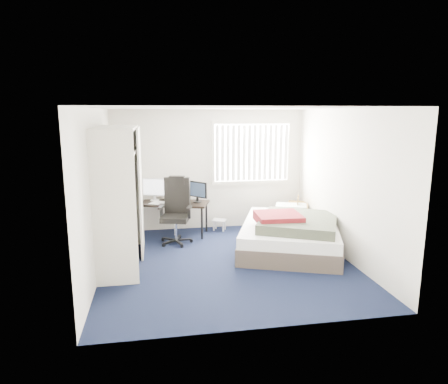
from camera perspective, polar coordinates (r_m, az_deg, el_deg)
ground at (r=6.70m, az=0.43°, el=-10.01°), size 4.20×4.20×0.00m
room_shell at (r=6.31m, az=0.45°, el=2.87°), size 4.20×4.20×4.20m
window_assembly at (r=8.47m, az=3.99°, el=5.62°), size 1.72×0.09×1.32m
closet at (r=6.52m, az=-14.59°, el=1.38°), size 0.64×1.84×2.22m
desk at (r=8.09m, az=-7.09°, el=-1.11°), size 1.47×1.00×1.12m
office_chair at (r=7.63m, az=-6.83°, el=-3.62°), size 0.72×0.72×1.25m
footstool at (r=8.40m, az=-0.66°, el=-4.31°), size 0.35×0.32×0.23m
nightstand at (r=8.36m, az=10.50°, el=-2.27°), size 0.69×0.92×0.75m
bed at (r=7.34m, az=9.47°, el=-5.75°), size 2.34×2.67×0.73m
pine_box at (r=6.68m, az=-14.00°, el=-8.99°), size 0.42×0.32×0.31m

